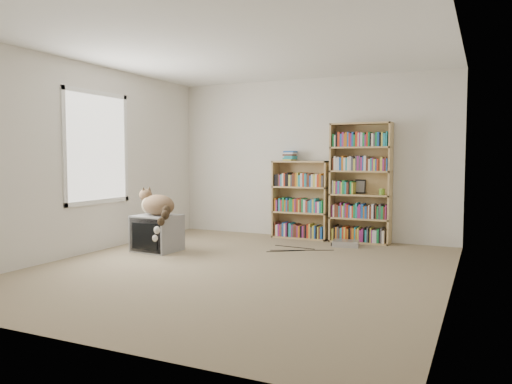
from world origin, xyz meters
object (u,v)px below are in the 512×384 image
at_px(crt_tv, 157,233).
at_px(bookcase_short, 301,203).
at_px(cat, 158,208).
at_px(bookcase_tall, 361,186).
at_px(dvd_player, 346,243).

bearing_deg(crt_tv, bookcase_short, 55.61).
height_order(cat, bookcase_short, bookcase_short).
bearing_deg(crt_tv, bookcase_tall, 41.12).
distance_m(crt_tv, dvd_player, 2.65).
distance_m(crt_tv, bookcase_tall, 3.04).
height_order(cat, bookcase_tall, bookcase_tall).
distance_m(bookcase_tall, bookcase_short, 0.98).
relative_size(cat, dvd_player, 2.01).
relative_size(crt_tv, dvd_player, 1.61).
bearing_deg(bookcase_short, bookcase_tall, -0.10).
bearing_deg(cat, dvd_player, 47.22).
distance_m(cat, dvd_player, 2.68).
relative_size(cat, bookcase_short, 0.60).
distance_m(cat, bookcase_tall, 2.98).
bearing_deg(crt_tv, cat, -40.64).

